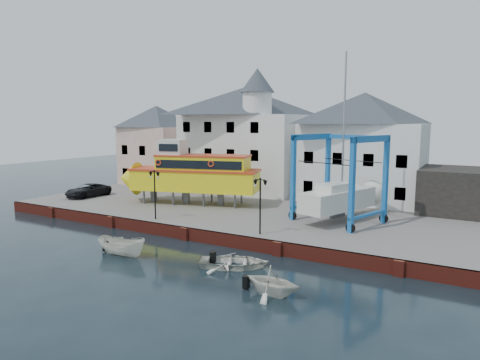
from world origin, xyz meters
The scene contains 15 objects.
ground centered at (0.00, 0.00, 0.00)m, with size 140.00×140.00×0.00m, color #17242D.
hardstanding centered at (0.00, 11.00, 0.50)m, with size 44.00×22.00×1.00m, color slate.
quay_wall centered at (0.00, 0.10, 0.50)m, with size 44.00×0.47×1.00m.
building_pink centered at (-18.00, 18.00, 6.15)m, with size 8.00×7.00×10.30m.
building_white_main centered at (-4.87, 18.39, 7.34)m, with size 14.00×8.30×14.00m.
building_white_right centered at (9.00, 19.00, 6.60)m, with size 12.00×8.00×11.20m.
shed_dark centered at (19.00, 17.00, 3.00)m, with size 8.00×7.00×4.00m, color black.
lamp_post_left centered at (-4.00, 1.20, 4.17)m, with size 1.12×0.32×4.20m.
lamp_post_right centered at (6.00, 1.20, 4.17)m, with size 1.12×0.32×4.20m.
tour_boat centered at (-5.91, 8.23, 4.04)m, with size 15.23×7.29×6.46m.
travel_lift centered at (10.00, 8.86, 3.30)m, with size 7.70×9.40×13.81m.
van centered at (-17.71, 5.92, 1.71)m, with size 2.34×5.08×1.41m, color black.
motorboat_a centered at (-1.45, -5.30, 0.00)m, with size 1.47×3.92×1.51m, color silver.
motorboat_b centered at (6.55, -3.54, 0.00)m, with size 3.16×4.42×0.92m, color silver.
motorboat_c centered at (10.56, -6.29, 0.00)m, with size 2.76×3.20×1.69m, color silver.
Camera 1 is at (19.91, -26.23, 9.26)m, focal length 32.00 mm.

